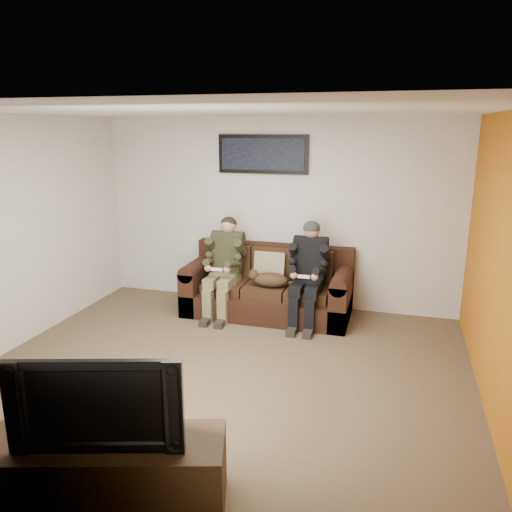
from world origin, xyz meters
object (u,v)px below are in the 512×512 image
(cat, at_px, (269,279))
(person_left, at_px, (225,261))
(person_right, at_px, (308,267))
(tv_stand, at_px, (106,474))
(framed_poster, at_px, (263,154))
(sofa, at_px, (269,288))
(television, at_px, (100,398))

(cat, bearing_deg, person_left, 176.65)
(person_left, height_order, person_right, person_right)
(person_left, bearing_deg, person_right, 0.02)
(tv_stand, bearing_deg, person_right, 62.61)
(person_left, bearing_deg, framed_poster, 57.55)
(cat, height_order, tv_stand, cat)
(sofa, height_order, framed_poster, framed_poster)
(framed_poster, distance_m, television, 4.36)
(person_left, xyz_separation_m, tv_stand, (0.45, -3.60, -0.48))
(sofa, xyz_separation_m, television, (-0.11, -3.78, 0.46))
(person_left, relative_size, television, 1.19)
(sofa, relative_size, cat, 3.32)
(person_right, relative_size, framed_poster, 1.04)
(sofa, relative_size, framed_poster, 1.75)
(sofa, distance_m, cat, 0.30)
(sofa, height_order, tv_stand, sofa)
(cat, relative_size, tv_stand, 0.42)
(person_left, xyz_separation_m, cat, (0.62, -0.04, -0.19))
(person_left, bearing_deg, sofa, 18.01)
(framed_poster, bearing_deg, sofa, -62.72)
(cat, distance_m, tv_stand, 3.57)
(cat, relative_size, framed_poster, 0.53)
(sofa, distance_m, person_left, 0.71)
(person_right, distance_m, cat, 0.54)
(person_right, distance_m, framed_poster, 1.67)
(sofa, bearing_deg, person_left, -161.99)
(framed_poster, xyz_separation_m, television, (0.09, -4.17, -1.30))
(framed_poster, bearing_deg, person_left, -122.45)
(sofa, xyz_separation_m, tv_stand, (-0.11, -3.78, -0.09))
(person_right, height_order, tv_stand, person_right)
(person_right, bearing_deg, framed_poster, 143.22)
(sofa, distance_m, person_right, 0.71)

